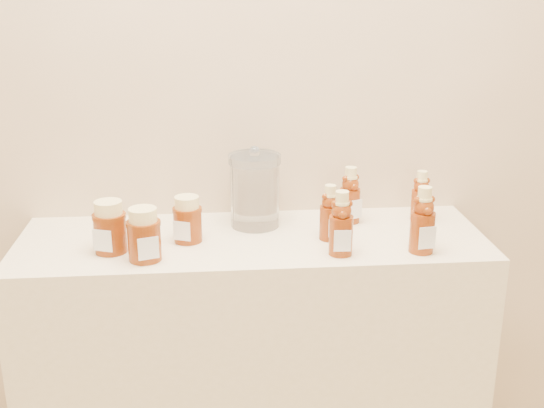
{
  "coord_description": "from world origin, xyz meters",
  "views": [
    {
      "loc": [
        -0.09,
        -0.08,
        1.55
      ],
      "look_at": [
        0.05,
        1.52,
        1.0
      ],
      "focal_mm": 45.0,
      "sensor_mm": 36.0,
      "label": 1
    }
  ],
  "objects_px": {
    "display_table": "(254,388)",
    "glass_canister": "(255,187)",
    "honey_jar_left": "(110,227)",
    "bear_bottle_back_left": "(330,209)",
    "bear_bottle_front_left": "(341,219)"
  },
  "relations": [
    {
      "from": "display_table",
      "to": "bear_bottle_front_left",
      "type": "bearing_deg",
      "value": -31.41
    },
    {
      "from": "bear_bottle_back_left",
      "to": "bear_bottle_front_left",
      "type": "height_order",
      "value": "bear_bottle_front_left"
    },
    {
      "from": "display_table",
      "to": "glass_canister",
      "type": "bearing_deg",
      "value": 81.57
    },
    {
      "from": "display_table",
      "to": "honey_jar_left",
      "type": "relative_size",
      "value": 9.28
    },
    {
      "from": "display_table",
      "to": "bear_bottle_back_left",
      "type": "relative_size",
      "value": 7.39
    },
    {
      "from": "bear_bottle_front_left",
      "to": "honey_jar_left",
      "type": "height_order",
      "value": "bear_bottle_front_left"
    },
    {
      "from": "bear_bottle_front_left",
      "to": "bear_bottle_back_left",
      "type": "bearing_deg",
      "value": 98.53
    },
    {
      "from": "display_table",
      "to": "glass_canister",
      "type": "relative_size",
      "value": 5.65
    },
    {
      "from": "honey_jar_left",
      "to": "display_table",
      "type": "bearing_deg",
      "value": 30.24
    },
    {
      "from": "bear_bottle_back_left",
      "to": "honey_jar_left",
      "type": "xyz_separation_m",
      "value": [
        -0.54,
        -0.04,
        -0.02
      ]
    },
    {
      "from": "honey_jar_left",
      "to": "glass_canister",
      "type": "xyz_separation_m",
      "value": [
        0.36,
        0.15,
        0.04
      ]
    },
    {
      "from": "bear_bottle_front_left",
      "to": "glass_canister",
      "type": "height_order",
      "value": "glass_canister"
    },
    {
      "from": "bear_bottle_back_left",
      "to": "honey_jar_left",
      "type": "distance_m",
      "value": 0.54
    },
    {
      "from": "bear_bottle_back_left",
      "to": "bear_bottle_front_left",
      "type": "xyz_separation_m",
      "value": [
        0.01,
        -0.1,
        0.01
      ]
    },
    {
      "from": "glass_canister",
      "to": "display_table",
      "type": "bearing_deg",
      "value": -98.43
    }
  ]
}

